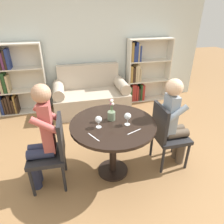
# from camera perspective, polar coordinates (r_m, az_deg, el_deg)

# --- Properties ---
(ground_plane) EXTENTS (16.00, 16.00, 0.00)m
(ground_plane) POSITION_cam_1_polar(r_m,az_deg,el_deg) (2.82, 0.25, -16.42)
(ground_plane) COLOR olive
(back_wall) EXTENTS (5.20, 0.05, 2.70)m
(back_wall) POSITION_cam_1_polar(r_m,az_deg,el_deg) (4.36, -7.60, 19.36)
(back_wall) COLOR silver
(back_wall) RESTS_ON ground_plane
(round_table) EXTENTS (1.03, 1.03, 0.76)m
(round_table) POSITION_cam_1_polar(r_m,az_deg,el_deg) (2.43, 0.28, -5.84)
(round_table) COLOR black
(round_table) RESTS_ON ground_plane
(couch) EXTENTS (1.51, 0.80, 0.92)m
(couch) POSITION_cam_1_polar(r_m,az_deg,el_deg) (4.23, -6.02, 4.55)
(couch) COLOR #B7A893
(couch) RESTS_ON ground_plane
(bookshelf_left) EXTENTS (0.98, 0.28, 1.40)m
(bookshelf_left) POSITION_cam_1_polar(r_m,az_deg,el_deg) (4.44, -26.54, 8.03)
(bookshelf_left) COLOR silver
(bookshelf_left) RESTS_ON ground_plane
(bookshelf_right) EXTENTS (0.98, 0.28, 1.40)m
(bookshelf_right) POSITION_cam_1_polar(r_m,az_deg,el_deg) (4.66, 8.51, 10.97)
(bookshelf_right) COLOR silver
(bookshelf_right) RESTS_ON ground_plane
(chair_left) EXTENTS (0.44, 0.44, 0.90)m
(chair_left) POSITION_cam_1_polar(r_m,az_deg,el_deg) (2.46, -16.70, -10.33)
(chair_left) COLOR #232326
(chair_left) RESTS_ON ground_plane
(chair_right) EXTENTS (0.42, 0.42, 0.90)m
(chair_right) POSITION_cam_1_polar(r_m,az_deg,el_deg) (2.74, 15.31, -5.82)
(chair_right) COLOR #232326
(chair_right) RESTS_ON ground_plane
(person_left) EXTENTS (0.43, 0.35, 1.30)m
(person_left) POSITION_cam_1_polar(r_m,az_deg,el_deg) (2.37, -19.41, -6.74)
(person_left) COLOR #282D47
(person_left) RESTS_ON ground_plane
(person_right) EXTENTS (0.42, 0.34, 1.24)m
(person_right) POSITION_cam_1_polar(r_m,az_deg,el_deg) (2.70, 17.41, -2.51)
(person_right) COLOR brown
(person_right) RESTS_ON ground_plane
(wine_glass_left) EXTENTS (0.08, 0.08, 0.14)m
(wine_glass_left) POSITION_cam_1_polar(r_m,az_deg,el_deg) (2.23, -3.89, -2.25)
(wine_glass_left) COLOR white
(wine_glass_left) RESTS_ON round_table
(wine_glass_right) EXTENTS (0.08, 0.08, 0.15)m
(wine_glass_right) POSITION_cam_1_polar(r_m,az_deg,el_deg) (2.28, 4.48, -1.33)
(wine_glass_right) COLOR white
(wine_glass_right) RESTS_ON round_table
(flower_vase) EXTENTS (0.09, 0.09, 0.26)m
(flower_vase) POSITION_cam_1_polar(r_m,az_deg,el_deg) (2.38, -0.20, -0.29)
(flower_vase) COLOR gray
(flower_vase) RESTS_ON round_table
(knife_left_setting) EXTENTS (0.10, 0.17, 0.00)m
(knife_left_setting) POSITION_cam_1_polar(r_m,az_deg,el_deg) (2.12, -5.28, -7.14)
(knife_left_setting) COLOR silver
(knife_left_setting) RESTS_ON round_table
(fork_left_setting) EXTENTS (0.18, 0.08, 0.00)m
(fork_left_setting) POSITION_cam_1_polar(r_m,az_deg,el_deg) (2.21, 6.35, -5.60)
(fork_left_setting) COLOR silver
(fork_left_setting) RESTS_ON round_table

